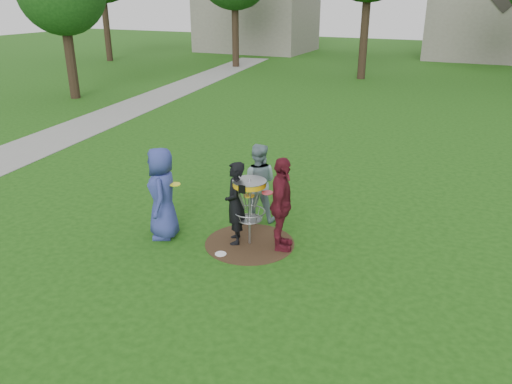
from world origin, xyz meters
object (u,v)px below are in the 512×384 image
at_px(player_blue, 162,193).
at_px(player_grey, 258,183).
at_px(disc_golf_basket, 249,196).
at_px(player_maroon, 281,205).
at_px(player_black, 235,203).

height_order(player_blue, player_grey, player_blue).
bearing_deg(player_blue, disc_golf_basket, 74.89).
distance_m(player_blue, disc_golf_basket, 1.78).
bearing_deg(player_blue, player_grey, 108.95).
xyz_separation_m(player_blue, player_grey, (1.40, 1.54, -0.08)).
xyz_separation_m(player_grey, player_maroon, (0.97, -1.04, 0.06)).
bearing_deg(player_maroon, player_black, 81.08).
height_order(player_blue, disc_golf_basket, player_blue).
distance_m(player_blue, player_black, 1.49).
bearing_deg(player_blue, player_maroon, 73.11).
bearing_deg(player_maroon, player_grey, 26.48).
height_order(player_maroon, disc_golf_basket, player_maroon).
xyz_separation_m(player_maroon, disc_golf_basket, (-0.63, -0.08, 0.09)).
bearing_deg(player_grey, disc_golf_basket, 91.42).
bearing_deg(disc_golf_basket, player_black, -171.18).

